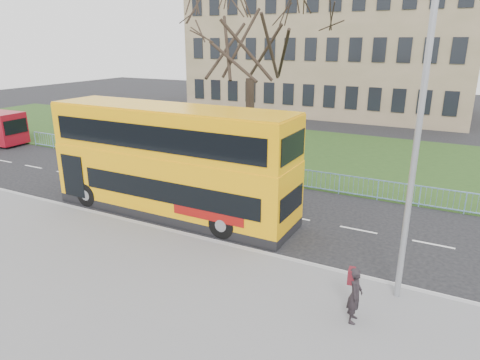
# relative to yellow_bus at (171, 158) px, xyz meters

# --- Properties ---
(ground) EXTENTS (120.00, 120.00, 0.00)m
(ground) POSITION_rel_yellow_bus_xyz_m (2.28, -0.39, -2.67)
(ground) COLOR black
(ground) RESTS_ON ground
(pavement) EXTENTS (80.00, 10.50, 0.12)m
(pavement) POSITION_rel_yellow_bus_xyz_m (2.28, -7.14, -2.61)
(pavement) COLOR slate
(pavement) RESTS_ON ground
(kerb) EXTENTS (80.00, 0.20, 0.14)m
(kerb) POSITION_rel_yellow_bus_xyz_m (2.28, -1.94, -2.60)
(kerb) COLOR gray
(kerb) RESTS_ON ground
(grass_verge) EXTENTS (80.00, 15.40, 0.08)m
(grass_verge) POSITION_rel_yellow_bus_xyz_m (2.28, 13.91, -2.63)
(grass_verge) COLOR #1F3C15
(grass_verge) RESTS_ON ground
(guard_railing) EXTENTS (40.00, 0.12, 1.10)m
(guard_railing) POSITION_rel_yellow_bus_xyz_m (2.28, 6.21, -2.12)
(guard_railing) COLOR #7CABDC
(guard_railing) RESTS_ON ground
(bare_tree) EXTENTS (9.10, 9.10, 12.99)m
(bare_tree) POSITION_rel_yellow_bus_xyz_m (-0.72, 9.61, 3.91)
(bare_tree) COLOR black
(bare_tree) RESTS_ON grass_verge
(civic_building) EXTENTS (30.00, 15.00, 14.00)m
(civic_building) POSITION_rel_yellow_bus_xyz_m (-2.72, 34.61, 4.33)
(civic_building) COLOR #7C6E4F
(civic_building) RESTS_ON ground
(yellow_bus) EXTENTS (11.91, 2.94, 4.98)m
(yellow_bus) POSITION_rel_yellow_bus_xyz_m (0.00, 0.00, 0.00)
(yellow_bus) COLOR #FFAD0A
(yellow_bus) RESTS_ON ground
(pedestrian) EXTENTS (0.45, 0.64, 1.68)m
(pedestrian) POSITION_rel_yellow_bus_xyz_m (9.61, -4.49, -1.71)
(pedestrian) COLOR black
(pedestrian) RESTS_ON pavement
(street_lamp) EXTENTS (1.96, 0.36, 9.23)m
(street_lamp) POSITION_rel_yellow_bus_xyz_m (10.43, -2.59, 2.51)
(street_lamp) COLOR gray
(street_lamp) RESTS_ON pavement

